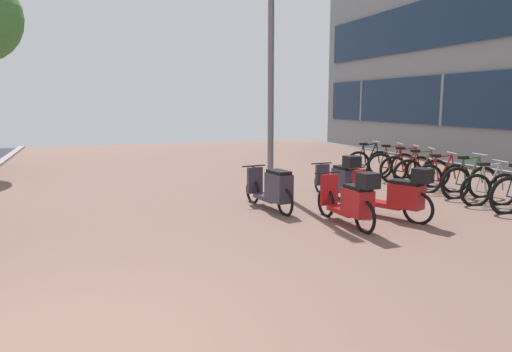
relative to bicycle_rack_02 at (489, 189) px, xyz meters
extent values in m
cube|color=gray|center=(4.40, 6.41, 1.78)|extent=(0.10, 0.12, 1.77)
cube|color=gray|center=(4.40, 11.53, 1.78)|extent=(0.10, 0.12, 1.77)
torus|color=black|center=(-0.29, -0.66, 0.00)|extent=(0.73, 0.16, 0.73)
cylinder|color=navy|center=(-0.16, -0.68, -0.02)|extent=(0.26, 0.06, 0.08)
cylinder|color=navy|center=(-0.22, -0.67, 0.26)|extent=(0.17, 0.05, 0.53)
torus|color=black|center=(-0.28, 0.06, -0.02)|extent=(0.67, 0.21, 0.67)
torus|color=black|center=(0.28, -0.06, -0.02)|extent=(0.67, 0.21, 0.67)
cylinder|color=#B0B3B8|center=(0.06, -0.01, 0.22)|extent=(0.29, 0.10, 0.59)
cylinder|color=#B0B3B8|center=(-0.11, 0.03, 0.20)|extent=(0.13, 0.06, 0.54)
cylinder|color=#B0B3B8|center=(0.01, 0.00, 0.48)|extent=(0.35, 0.11, 0.08)
cylinder|color=#B0B3B8|center=(-0.17, 0.04, -0.05)|extent=(0.23, 0.08, 0.07)
cylinder|color=#B0B3B8|center=(-0.22, 0.05, 0.22)|extent=(0.15, 0.06, 0.49)
cylinder|color=#B0B3B8|center=(0.23, -0.05, 0.24)|extent=(0.14, 0.06, 0.54)
cube|color=black|center=(-0.16, 0.04, 0.50)|extent=(0.23, 0.14, 0.06)
cylinder|color=#ADADB2|center=(0.18, -0.04, 0.56)|extent=(0.13, 0.47, 0.02)
torus|color=black|center=(-0.14, 0.74, -0.01)|extent=(0.72, 0.16, 0.72)
torus|color=black|center=(0.50, 0.66, -0.01)|extent=(0.72, 0.16, 0.72)
cylinder|color=#32612E|center=(0.24, 0.69, 0.25)|extent=(0.32, 0.08, 0.63)
cylinder|color=#32612E|center=(0.05, 0.72, 0.23)|extent=(0.14, 0.05, 0.57)
cylinder|color=#32612E|center=(0.19, 0.70, 0.53)|extent=(0.39, 0.09, 0.08)
cylinder|color=#32612E|center=(-0.02, 0.73, -0.03)|extent=(0.25, 0.06, 0.08)
cylinder|color=#32612E|center=(-0.07, 0.73, 0.25)|extent=(0.17, 0.05, 0.52)
cylinder|color=#32612E|center=(0.44, 0.67, 0.28)|extent=(0.15, 0.05, 0.57)
cube|color=black|center=(0.00, 0.73, 0.55)|extent=(0.23, 0.12, 0.06)
cylinder|color=#ADADB2|center=(0.38, 0.68, 0.61)|extent=(0.09, 0.48, 0.02)
torus|color=black|center=(-0.23, 1.49, -0.02)|extent=(0.68, 0.25, 0.69)
torus|color=black|center=(0.38, 1.32, -0.02)|extent=(0.68, 0.25, 0.69)
cylinder|color=#A11D16|center=(0.13, 1.39, 0.23)|extent=(0.31, 0.12, 0.60)
cylinder|color=#A11D16|center=(-0.05, 1.44, 0.21)|extent=(0.14, 0.07, 0.55)
cylinder|color=#A11D16|center=(0.08, 1.40, 0.50)|extent=(0.38, 0.14, 0.08)
cylinder|color=#A11D16|center=(-0.12, 1.46, -0.04)|extent=(0.24, 0.09, 0.07)
cylinder|color=#A11D16|center=(-0.16, 1.47, 0.23)|extent=(0.16, 0.07, 0.50)
cylinder|color=#A11D16|center=(0.32, 1.33, 0.25)|extent=(0.15, 0.07, 0.55)
cube|color=black|center=(-0.10, 1.45, 0.52)|extent=(0.24, 0.15, 0.06)
cylinder|color=#ADADB2|center=(0.27, 1.35, 0.57)|extent=(0.15, 0.47, 0.02)
torus|color=black|center=(-0.21, 2.23, 0.00)|extent=(0.70, 0.33, 0.72)
torus|color=black|center=(0.39, 1.99, 0.00)|extent=(0.70, 0.33, 0.72)
cylinder|color=brown|center=(0.15, 2.08, 0.26)|extent=(0.31, 0.15, 0.63)
cylinder|color=brown|center=(-0.03, 2.15, 0.23)|extent=(0.14, 0.08, 0.57)
cylinder|color=brown|center=(0.10, 2.10, 0.54)|extent=(0.38, 0.18, 0.08)
cylinder|color=brown|center=(-0.09, 2.18, -0.03)|extent=(0.24, 0.12, 0.08)
cylinder|color=brown|center=(-0.14, 2.20, 0.26)|extent=(0.16, 0.09, 0.53)
cylinder|color=brown|center=(0.33, 2.01, 0.28)|extent=(0.15, 0.08, 0.57)
cube|color=black|center=(-0.08, 2.17, 0.56)|extent=(0.24, 0.17, 0.06)
cylinder|color=#ADADB2|center=(0.28, 2.03, 0.62)|extent=(0.20, 0.45, 0.02)
torus|color=black|center=(-0.11, 2.93, 0.00)|extent=(0.70, 0.32, 0.72)
torus|color=black|center=(0.51, 2.69, 0.00)|extent=(0.70, 0.32, 0.72)
cylinder|color=maroon|center=(0.26, 2.79, 0.26)|extent=(0.32, 0.15, 0.63)
cylinder|color=maroon|center=(0.08, 2.86, 0.23)|extent=(0.15, 0.08, 0.58)
cylinder|color=maroon|center=(0.21, 2.80, 0.54)|extent=(0.39, 0.18, 0.08)
cylinder|color=maroon|center=(0.01, 2.88, -0.03)|extent=(0.25, 0.12, 0.08)
cylinder|color=maroon|center=(-0.04, 2.90, 0.26)|extent=(0.17, 0.08, 0.53)
cylinder|color=maroon|center=(0.46, 2.71, 0.28)|extent=(0.15, 0.08, 0.57)
cube|color=black|center=(0.03, 2.88, 0.56)|extent=(0.24, 0.16, 0.06)
cylinder|color=#ADADB2|center=(0.40, 2.73, 0.62)|extent=(0.19, 0.46, 0.02)
torus|color=black|center=(-0.04, 3.61, 0.00)|extent=(0.71, 0.29, 0.72)
torus|color=black|center=(0.56, 3.41, 0.00)|extent=(0.71, 0.29, 0.72)
cylinder|color=brown|center=(0.32, 3.49, 0.26)|extent=(0.31, 0.13, 0.63)
cylinder|color=brown|center=(0.14, 3.55, 0.23)|extent=(0.14, 0.08, 0.57)
cylinder|color=brown|center=(0.27, 3.51, 0.54)|extent=(0.38, 0.15, 0.08)
cylinder|color=brown|center=(0.07, 3.57, -0.03)|extent=(0.25, 0.10, 0.08)
cylinder|color=brown|center=(0.02, 3.59, 0.26)|extent=(0.16, 0.07, 0.52)
cylinder|color=brown|center=(0.51, 3.43, 0.28)|extent=(0.15, 0.07, 0.57)
cube|color=black|center=(0.09, 3.57, 0.55)|extent=(0.24, 0.15, 0.06)
cylinder|color=#ADADB2|center=(0.46, 3.45, 0.61)|extent=(0.17, 0.46, 0.02)
torus|color=black|center=(-0.32, 4.26, 0.00)|extent=(0.72, 0.17, 0.72)
torus|color=black|center=(0.33, 4.17, 0.00)|extent=(0.72, 0.17, 0.72)
cylinder|color=black|center=(0.07, 4.21, 0.26)|extent=(0.32, 0.08, 0.63)
cylinder|color=black|center=(-0.12, 4.23, 0.23)|extent=(0.14, 0.06, 0.57)
cylinder|color=black|center=(0.02, 4.21, 0.54)|extent=(0.40, 0.09, 0.08)
cylinder|color=black|center=(-0.20, 4.24, -0.03)|extent=(0.25, 0.06, 0.08)
cylinder|color=black|center=(-0.25, 4.25, 0.26)|extent=(0.17, 0.05, 0.53)
cylinder|color=black|center=(0.27, 4.18, 0.28)|extent=(0.15, 0.05, 0.57)
cube|color=black|center=(-0.18, 4.24, 0.56)|extent=(0.23, 0.12, 0.06)
cylinder|color=#ADADB2|center=(0.21, 4.19, 0.62)|extent=(0.09, 0.48, 0.02)
torus|color=black|center=(-2.45, 1.18, -0.12)|extent=(0.06, 0.47, 0.47)
torus|color=black|center=(-2.50, 2.37, -0.12)|extent=(0.06, 0.47, 0.47)
cube|color=#323344|center=(-2.48, 1.78, -0.14)|extent=(0.31, 0.68, 0.08)
cube|color=#323344|center=(-2.46, 1.40, 0.10)|extent=(0.32, 0.54, 0.47)
cube|color=black|center=(-2.46, 1.40, 0.37)|extent=(0.28, 0.49, 0.06)
cylinder|color=#323344|center=(-2.50, 2.35, 0.11)|extent=(0.07, 0.12, 0.47)
cube|color=#323344|center=(-2.50, 2.27, 0.09)|extent=(0.32, 0.09, 0.46)
cylinder|color=black|center=(-2.50, 2.32, 0.35)|extent=(0.52, 0.05, 0.03)
cube|color=black|center=(-2.45, 1.13, 0.52)|extent=(0.29, 0.29, 0.24)
torus|color=black|center=(-3.42, -0.86, -0.08)|extent=(0.07, 0.55, 0.55)
torus|color=black|center=(-3.46, 0.33, -0.08)|extent=(0.07, 0.55, 0.55)
cube|color=#B1191D|center=(-3.44, -0.26, -0.10)|extent=(0.30, 0.68, 0.08)
cube|color=#B1191D|center=(-3.43, -0.65, 0.11)|extent=(0.32, 0.53, 0.43)
cube|color=black|center=(-3.43, -0.65, 0.36)|extent=(0.27, 0.49, 0.06)
cylinder|color=#B1191D|center=(-3.46, 0.31, 0.19)|extent=(0.07, 0.12, 0.55)
cube|color=#B1191D|center=(-3.45, 0.23, 0.17)|extent=(0.32, 0.09, 0.55)
cylinder|color=black|center=(-3.46, 0.28, 0.47)|extent=(0.52, 0.04, 0.03)
cube|color=black|center=(-3.42, -0.91, 0.51)|extent=(0.29, 0.29, 0.24)
torus|color=black|center=(-4.13, 0.62, -0.09)|extent=(0.12, 0.53, 0.53)
torus|color=black|center=(-4.30, 1.87, -0.09)|extent=(0.12, 0.53, 0.53)
cube|color=#363344|center=(-4.22, 1.24, -0.11)|extent=(0.37, 0.74, 0.08)
cube|color=#363344|center=(-4.16, 0.84, 0.15)|extent=(0.37, 0.59, 0.52)
cube|color=black|center=(-4.16, 0.84, 0.44)|extent=(0.33, 0.53, 0.06)
cylinder|color=#363344|center=(-4.30, 1.84, 0.17)|extent=(0.09, 0.13, 0.53)
cube|color=#363344|center=(-4.29, 1.77, 0.15)|extent=(0.33, 0.12, 0.52)
cylinder|color=black|center=(-4.30, 1.82, 0.43)|extent=(0.52, 0.10, 0.03)
torus|color=black|center=(-2.26, -0.68, -0.07)|extent=(0.29, 0.54, 0.57)
torus|color=black|center=(-2.79, 0.48, -0.07)|extent=(0.29, 0.54, 0.57)
cube|color=#B11D1F|center=(-2.53, -0.10, -0.10)|extent=(0.55, 0.76, 0.08)
cube|color=#B11D1F|center=(-2.36, -0.47, 0.11)|extent=(0.51, 0.63, 0.41)
cube|color=black|center=(-2.36, -0.47, 0.35)|extent=(0.45, 0.57, 0.06)
cylinder|color=#B11D1F|center=(-2.78, 0.46, 0.21)|extent=(0.11, 0.14, 0.57)
cube|color=#B11D1F|center=(-2.75, 0.39, 0.19)|extent=(0.32, 0.21, 0.56)
cylinder|color=black|center=(-2.77, 0.43, 0.49)|extent=(0.48, 0.24, 0.03)
cube|color=black|center=(-2.24, -0.72, 0.50)|extent=(0.37, 0.37, 0.24)
cylinder|color=slate|center=(-3.36, 3.24, 2.77)|extent=(0.14, 0.14, 6.20)
camera|label=1|loc=(-7.47, -6.97, 1.68)|focal=32.95mm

